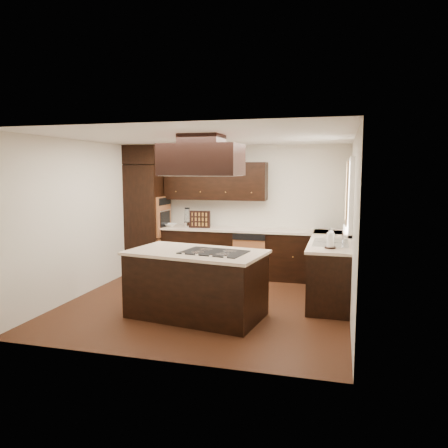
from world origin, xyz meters
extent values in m
cube|color=#512A16|center=(0.00, 0.00, -0.01)|extent=(4.20, 4.20, 0.02)
cube|color=white|center=(0.00, 0.00, 2.51)|extent=(4.20, 4.20, 0.02)
cube|color=beige|center=(0.00, 2.11, 1.25)|extent=(4.20, 0.02, 2.50)
cube|color=beige|center=(0.00, -2.11, 1.25)|extent=(4.20, 0.02, 2.50)
cube|color=beige|center=(-2.11, 0.00, 1.25)|extent=(0.02, 4.20, 2.50)
cube|color=beige|center=(2.11, 0.00, 1.25)|extent=(0.02, 4.20, 2.50)
cube|color=black|center=(-1.78, 1.71, 1.06)|extent=(0.65, 0.75, 2.12)
cube|color=#B2693B|center=(-1.43, 1.71, 1.12)|extent=(0.05, 0.62, 0.78)
cube|color=black|center=(0.03, 1.80, 0.44)|extent=(2.93, 0.60, 0.88)
cube|color=black|center=(1.80, 0.90, 0.44)|extent=(0.60, 2.40, 0.88)
cube|color=beige|center=(0.03, 1.79, 0.90)|extent=(2.93, 0.63, 0.04)
cube|color=beige|center=(1.79, 0.90, 0.90)|extent=(0.63, 2.40, 0.04)
cube|color=black|center=(-0.43, 1.93, 1.81)|extent=(2.00, 0.34, 0.72)
cube|color=#B2693B|center=(0.33, 1.50, 0.40)|extent=(0.60, 0.05, 0.72)
cube|color=white|center=(2.07, 0.55, 1.65)|extent=(0.06, 1.32, 1.12)
cube|color=white|center=(2.10, 0.55, 1.65)|extent=(0.00, 1.20, 1.00)
cube|color=beige|center=(2.01, 0.13, 1.70)|extent=(0.02, 0.34, 0.90)
cube|color=beige|center=(2.01, 0.97, 1.70)|extent=(0.02, 0.34, 0.90)
cube|color=silver|center=(1.80, 0.55, 0.92)|extent=(0.52, 0.84, 0.01)
cube|color=black|center=(0.03, -0.62, 0.44)|extent=(1.91, 1.24, 0.88)
cube|color=beige|center=(0.03, -0.62, 0.90)|extent=(1.99, 1.31, 0.04)
cube|color=black|center=(0.30, -0.67, 0.93)|extent=(0.92, 0.69, 0.01)
cube|color=black|center=(0.10, -0.55, 2.16)|extent=(1.05, 0.72, 0.42)
cube|color=black|center=(0.10, -0.55, 2.44)|extent=(0.55, 0.50, 0.13)
cylinder|color=silver|center=(-0.93, 1.71, 0.97)|extent=(0.15, 0.15, 0.10)
cone|color=silver|center=(-0.93, 1.71, 1.15)|extent=(0.13, 0.13, 0.26)
cube|color=black|center=(-0.68, 1.71, 1.08)|extent=(0.40, 0.15, 0.33)
imported|color=white|center=(-1.30, 1.74, 0.95)|extent=(0.30, 0.30, 0.06)
imported|color=white|center=(1.79, 1.04, 1.01)|extent=(0.09, 0.09, 0.17)
cylinder|color=white|center=(1.81, 0.05, 1.03)|extent=(0.12, 0.12, 0.23)
camera|label=1|loc=(1.93, -6.21, 2.02)|focal=35.00mm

